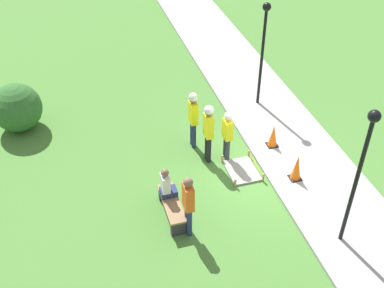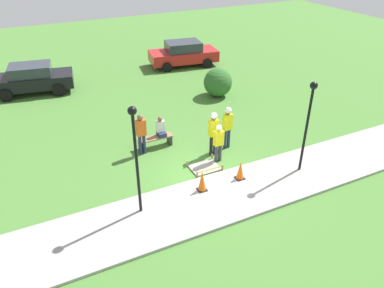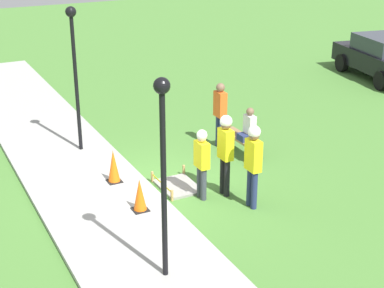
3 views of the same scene
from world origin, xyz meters
TOP-DOWN VIEW (x-y plane):
  - ground_plane at (0.00, 0.00)m, footprint 60.00×60.00m
  - sidewalk at (0.00, -1.37)m, footprint 28.00×2.74m
  - wet_concrete_patch at (0.19, 0.58)m, footprint 1.18×0.91m
  - traffic_cone_near_patch at (-0.63, -0.74)m, footprint 0.34×0.34m
  - traffic_cone_far_patch at (1.00, -0.73)m, footprint 0.34×0.34m
  - park_bench at (-0.98, 3.03)m, footprint 1.54×0.44m
  - person_seated_on_bench at (-0.67, 3.08)m, footprint 0.36×0.44m
  - worker_supervisor at (0.93, 0.83)m, footprint 0.40×0.24m
  - worker_assistant at (1.00, 1.40)m, footprint 0.40×0.28m
  - worker_trainee at (1.81, 1.63)m, footprint 0.40×0.28m
  - bystander_in_orange_shirt at (-1.66, 2.77)m, footprint 0.40×0.24m
  - lamppost_near at (3.46, -1.25)m, footprint 0.28×0.28m
  - lamppost_far at (-3.02, -0.83)m, footprint 0.28×0.28m
  - parked_car_black at (-5.04, 12.02)m, footprint 4.78×2.71m

SIDE VIEW (x-z plane):
  - ground_plane at x=0.00m, z-range 0.00..0.00m
  - wet_concrete_patch at x=0.19m, z-range -0.10..0.17m
  - sidewalk at x=0.00m, z-range 0.00..0.10m
  - park_bench at x=-0.98m, z-range 0.09..0.59m
  - traffic_cone_far_patch at x=1.00m, z-range 0.10..0.84m
  - traffic_cone_near_patch at x=-0.63m, z-range 0.10..0.92m
  - person_seated_on_bench at x=-0.67m, z-range 0.40..1.29m
  - parked_car_black at x=-5.04m, z-range 0.03..1.69m
  - worker_supervisor at x=0.93m, z-range 0.15..1.83m
  - bystander_in_orange_shirt at x=-1.66m, z-range 0.14..1.98m
  - worker_trainee at x=1.81m, z-range 0.22..2.16m
  - worker_assistant at x=1.00m, z-range 0.22..2.18m
  - lamppost_near at x=3.46m, z-range 0.69..4.36m
  - lamppost_far at x=-3.02m, z-range 0.70..4.57m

